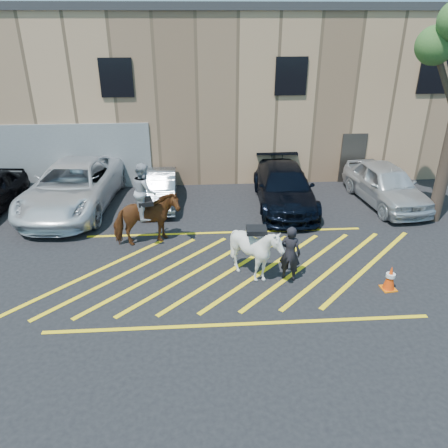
{
  "coord_description": "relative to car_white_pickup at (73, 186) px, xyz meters",
  "views": [
    {
      "loc": [
        -0.96,
        -11.33,
        6.87
      ],
      "look_at": [
        -0.18,
        0.2,
        1.3
      ],
      "focal_mm": 35.0,
      "sensor_mm": 36.0,
      "label": 1
    }
  ],
  "objects": [
    {
      "name": "saddled_white",
      "position": [
        6.35,
        -5.53,
        -0.01
      ],
      "size": [
        1.46,
        1.63,
        1.72
      ],
      "color": "silver",
      "rests_on": "ground"
    },
    {
      "name": "traffic_cone",
      "position": [
        9.96,
        -6.34,
        -0.51
      ],
      "size": [
        0.42,
        0.42,
        0.73
      ],
      "color": "#DB6108",
      "rests_on": "ground"
    },
    {
      "name": "car_white_pickup",
      "position": [
        0.0,
        0.0,
        0.0
      ],
      "size": [
        3.49,
        6.57,
        1.76
      ],
      "primitive_type": "imported",
      "rotation": [
        0.0,
        0.0,
        -0.09
      ],
      "color": "silver",
      "rests_on": "ground"
    },
    {
      "name": "car_white_suv",
      "position": [
        12.22,
        -0.37,
        -0.09
      ],
      "size": [
        2.4,
        4.84,
        1.59
      ],
      "primitive_type": "imported",
      "rotation": [
        0.0,
        0.0,
        0.12
      ],
      "color": "silver",
      "rests_on": "ground"
    },
    {
      "name": "car_silver_sedan",
      "position": [
        3.26,
        0.23,
        -0.25
      ],
      "size": [
        1.41,
        3.84,
        1.26
      ],
      "primitive_type": "imported",
      "rotation": [
        0.0,
        0.0,
        0.02
      ],
      "color": "gray",
      "rests_on": "ground"
    },
    {
      "name": "mounted_bay",
      "position": [
        3.1,
        -3.22,
        0.24
      ],
      "size": [
        2.27,
        1.43,
        2.77
      ],
      "color": "brown",
      "rests_on": "ground"
    },
    {
      "name": "ground",
      "position": [
        5.7,
        -4.79,
        -0.88
      ],
      "size": [
        90.0,
        90.0,
        0.0
      ],
      "primitive_type": "plane",
      "color": "black",
      "rests_on": "ground"
    },
    {
      "name": "hatching_zone",
      "position": [
        5.7,
        -5.09,
        -0.87
      ],
      "size": [
        12.6,
        5.12,
        0.01
      ],
      "color": "yellow",
      "rests_on": "ground"
    },
    {
      "name": "car_blue_suv",
      "position": [
        8.18,
        -0.31,
        -0.12
      ],
      "size": [
        2.37,
        5.33,
        1.52
      ],
      "primitive_type": "imported",
      "rotation": [
        0.0,
        0.0,
        -0.05
      ],
      "color": "black",
      "rests_on": "ground"
    },
    {
      "name": "handler",
      "position": [
        7.3,
        -5.62,
        -0.05
      ],
      "size": [
        0.71,
        0.61,
        1.65
      ],
      "primitive_type": "imported",
      "rotation": [
        0.0,
        0.0,
        2.73
      ],
      "color": "black",
      "rests_on": "ground"
    },
    {
      "name": "warehouse",
      "position": [
        5.69,
        7.2,
        2.77
      ],
      "size": [
        32.42,
        10.2,
        7.3
      ],
      "color": "tan",
      "rests_on": "ground"
    }
  ]
}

